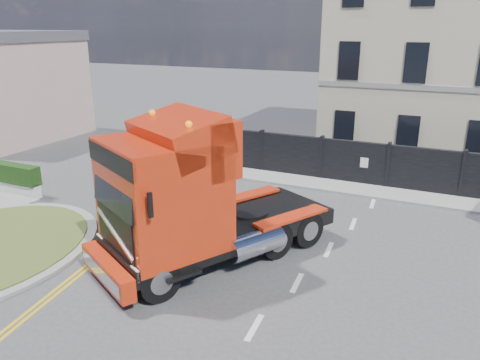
% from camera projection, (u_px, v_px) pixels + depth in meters
% --- Properties ---
extents(ground, '(120.00, 120.00, 0.00)m').
position_uv_depth(ground, '(212.00, 256.00, 14.74)').
color(ground, '#424244').
rests_on(ground, ground).
extents(hoarding_fence, '(18.80, 0.25, 2.00)m').
position_uv_depth(hoarding_fence, '(450.00, 174.00, 19.57)').
color(hoarding_fence, black).
rests_on(hoarding_fence, ground).
extents(georgian_building, '(12.30, 10.30, 12.80)m').
position_uv_depth(georgian_building, '(456.00, 48.00, 24.75)').
color(georgian_building, '#C5B39C').
rests_on(georgian_building, ground).
extents(pavement_far, '(20.00, 1.60, 0.12)m').
position_uv_depth(pavement_far, '(432.00, 200.00, 19.31)').
color(pavement_far, gray).
rests_on(pavement_far, ground).
extents(truck, '(6.08, 7.98, 4.53)m').
position_uv_depth(truck, '(187.00, 202.00, 13.62)').
color(truck, black).
rests_on(truck, ground).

